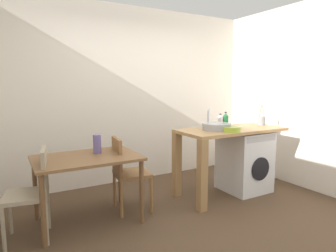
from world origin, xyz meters
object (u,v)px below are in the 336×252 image
Objects in this scene: chair_opposite at (126,170)px; mixing_bowl at (231,129)px; bottle_tall_green at (220,121)px; vase at (97,144)px; washing_machine at (244,161)px; chair_person_seat at (34,189)px; utensil_crock at (261,120)px; dining_table at (87,165)px; bottle_squat_brown at (226,120)px.

mixing_bowl is (1.30, -0.38, 0.45)m from chair_opposite.
bottle_tall_green is 0.86× the size of vase.
bottle_tall_green is 1.82m from vase.
chair_opposite is 4.88× the size of bottle_tall_green.
vase reaches higher than washing_machine.
chair_person_seat is 3.00× the size of utensil_crock.
bottle_squat_brown is (2.05, 0.11, 0.37)m from dining_table.
utensil_crock reaches higher than vase.
vase reaches higher than chair_opposite.
mixing_bowl is at bearing -113.39° from bottle_tall_green.
utensil_crock is (0.82, 0.25, 0.03)m from mixing_bowl.
bottle_tall_green is at bearing 135.88° from washing_machine.
chair_opposite is (1.02, 0.17, 0.00)m from chair_person_seat.
mixing_bowl is (2.32, -0.20, 0.45)m from chair_person_seat.
bottle_tall_green is at bearing 66.61° from mixing_bowl.
chair_opposite reaches higher than washing_machine.
mixing_bowl reaches higher than chair_person_seat.
utensil_crock reaches higher than chair_person_seat.
dining_table is at bearing -176.91° from bottle_squat_brown.
mixing_bowl reaches higher than chair_opposite.
chair_person_seat is (-0.55, -0.11, -0.14)m from dining_table.
vase reaches higher than dining_table.
vase is (-1.81, -0.03, -0.16)m from bottle_tall_green.
bottle_squat_brown is at bearing -12.35° from bottle_tall_green.
chair_opposite is 3.00× the size of utensil_crock.
utensil_crock is (2.11, -0.13, 0.48)m from chair_opposite.
mixing_bowl is (-0.19, -0.45, -0.05)m from bottle_tall_green.
chair_opposite is 1.76m from washing_machine.
mixing_bowl is at bearing -10.15° from dining_table.
bottle_squat_brown is 0.69× the size of utensil_crock.
bottle_squat_brown reaches higher than mixing_bowl.
chair_person_seat reaches higher than dining_table.
dining_table is 0.27m from vase.
bottle_squat_brown is at bearing 98.72° from chair_opposite.
mixing_bowl is at bearing -162.97° from utensil_crock.
vase is at bearing -179.10° from bottle_tall_green.
vase is at bearing 165.57° from mixing_bowl.
bottle_squat_brown is 0.96× the size of vase.
dining_table is 1.22× the size of chair_opposite.
chair_opposite is 3.75× the size of mixing_bowl.
bottle_squat_brown reaches higher than washing_machine.
bottle_tall_green is 0.65m from utensil_crock.
utensil_crock is at bearing 8.10° from washing_machine.
bottle_tall_green is (-0.26, 0.25, 0.57)m from washing_machine.
bottle_tall_green reaches higher than dining_table.
bottle_squat_brown reaches higher than vase.
utensil_crock is at bearing -18.20° from bottle_squat_brown.
bottle_squat_brown reaches higher than chair_person_seat.
vase is (-2.44, 0.17, -0.14)m from utensil_crock.
bottle_tall_green is 0.62× the size of utensil_crock.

